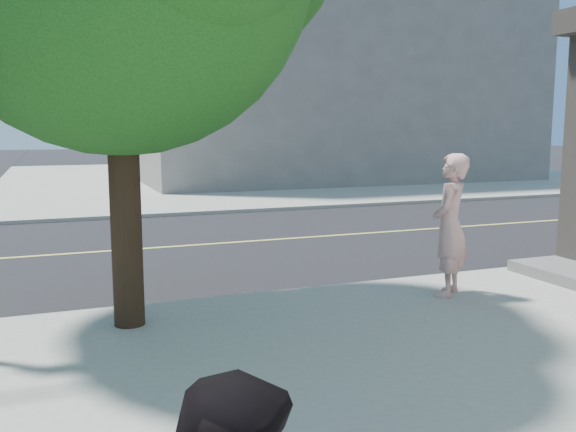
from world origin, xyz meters
name	(u,v)px	position (x,y,z in m)	size (l,w,h in m)	color
sidewalk_ne	(300,175)	(13.50, 21.50, 0.06)	(29.00, 25.00, 0.12)	#97978C
filler_ne	(306,38)	(14.00, 22.00, 7.12)	(18.00, 16.00, 14.00)	slate
man_on_phone	(450,225)	(6.53, -1.13, 1.14)	(0.74, 0.49, 2.03)	#DEA098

